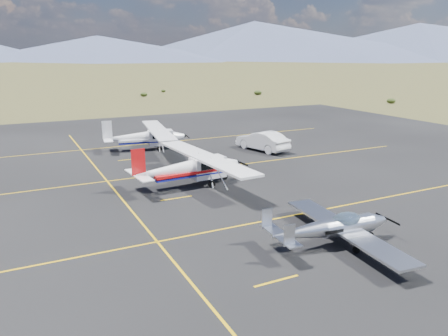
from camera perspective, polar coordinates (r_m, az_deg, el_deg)
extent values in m
plane|color=#383D1C|center=(21.61, 8.49, -8.58)|extent=(1600.00, 1600.00, 0.00)
cube|color=black|center=(27.24, 0.10, -3.39)|extent=(72.00, 72.00, 0.02)
cube|color=silver|center=(20.96, 15.57, -7.70)|extent=(2.04, 8.33, 0.11)
ellipsoid|color=#99BFD8|center=(20.80, 15.65, -6.58)|extent=(1.57, 0.99, 0.75)
cube|color=silver|center=(19.12, 7.35, -8.66)|extent=(0.88, 2.79, 0.05)
cube|color=silver|center=(18.10, 8.54, -8.69)|extent=(0.51, 0.10, 0.92)
cube|color=silver|center=(19.73, 5.63, -6.56)|extent=(0.51, 0.10, 0.92)
cylinder|color=black|center=(22.02, 18.57, -8.29)|extent=(0.32, 0.11, 0.31)
cylinder|color=black|center=(20.26, 16.92, -10.14)|extent=(0.37, 0.13, 0.37)
cylinder|color=black|center=(21.86, 13.37, -8.00)|extent=(0.37, 0.13, 0.37)
cube|color=white|center=(29.24, -2.12, 0.11)|extent=(2.34, 1.34, 1.38)
cube|color=white|center=(28.97, -2.49, 1.43)|extent=(2.42, 11.37, 0.14)
cube|color=black|center=(29.17, -2.13, 0.65)|extent=(1.73, 1.34, 0.56)
cube|color=red|center=(28.68, -4.46, -0.44)|extent=(5.20, 1.57, 0.18)
cube|color=red|center=(27.11, -11.12, 0.77)|extent=(0.87, 0.14, 1.64)
cube|color=white|center=(27.32, -11.04, -0.90)|extent=(1.01, 3.33, 0.06)
cylinder|color=black|center=(30.12, 0.12, -1.21)|extent=(0.38, 0.13, 0.37)
cylinder|color=black|center=(28.43, -1.61, -2.11)|extent=(0.46, 0.17, 0.45)
cylinder|color=black|center=(30.25, -3.59, -1.08)|extent=(0.46, 0.17, 0.45)
cube|color=white|center=(40.13, -8.30, 3.97)|extent=(2.32, 1.46, 1.33)
cube|color=white|center=(39.97, -8.62, 4.92)|extent=(3.22, 10.96, 0.14)
cube|color=black|center=(40.08, -8.32, 4.35)|extent=(1.74, 1.41, 0.54)
cube|color=white|center=(39.97, -10.11, 3.70)|extent=(5.06, 1.92, 0.18)
cube|color=white|center=(39.52, -15.02, 4.83)|extent=(0.84, 0.20, 1.58)
cube|color=white|center=(39.66, -14.95, 3.71)|extent=(1.23, 3.24, 0.06)
cylinder|color=black|center=(40.51, -6.46, 2.89)|extent=(0.37, 0.15, 0.36)
cylinder|color=black|center=(39.24, -8.44, 2.49)|extent=(0.45, 0.20, 0.43)
cylinder|color=black|center=(41.25, -8.90, 3.08)|extent=(0.45, 0.20, 0.43)
imported|color=white|center=(39.23, 5.04, 3.56)|extent=(3.04, 5.51, 1.72)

